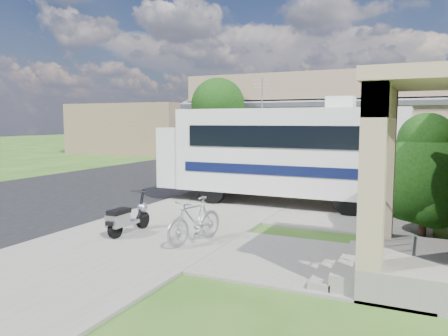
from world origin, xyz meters
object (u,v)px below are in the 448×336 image
at_px(van, 254,147).
at_px(shrub, 428,174).
at_px(scooter, 127,218).
at_px(garden_hose, 368,252).
at_px(bicycle, 195,223).
at_px(motorhome, 282,151).
at_px(pickup_truck, 216,152).

bearing_deg(van, shrub, -54.58).
height_order(scooter, garden_hose, scooter).
distance_m(shrub, bicycle, 5.37).
bearing_deg(scooter, van, 104.44).
distance_m(motorhome, bicycle, 5.48).
distance_m(scooter, garden_hose, 5.31).
relative_size(pickup_truck, garden_hose, 16.92).
height_order(van, garden_hose, van).
height_order(scooter, van, van).
bearing_deg(shrub, pickup_truck, 133.59).
distance_m(scooter, pickup_truck, 14.96).
xyz_separation_m(scooter, pickup_truck, (-4.60, 14.23, 0.46)).
bearing_deg(pickup_truck, shrub, 125.31).
height_order(scooter, pickup_truck, pickup_truck).
bearing_deg(garden_hose, motorhome, 124.97).
distance_m(motorhome, pickup_truck, 11.12).
relative_size(shrub, garden_hose, 7.50).
relative_size(pickup_truck, van, 1.16).
xyz_separation_m(shrub, bicycle, (-4.48, -2.80, -0.97)).
bearing_deg(motorhome, garden_hose, -55.55).
relative_size(bicycle, garden_hose, 4.27).
xyz_separation_m(scooter, garden_hose, (5.24, 0.77, -0.35)).
height_order(motorhome, bicycle, motorhome).
distance_m(motorhome, shrub, 4.92).
bearing_deg(van, motorhome, -62.10).
distance_m(bicycle, van, 22.40).
relative_size(shrub, pickup_truck, 0.44).
relative_size(motorhome, pickup_truck, 1.21).
distance_m(shrub, scooter, 6.94).
relative_size(shrub, scooter, 1.96).
bearing_deg(scooter, motorhome, 70.37).
bearing_deg(shrub, van, 121.28).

